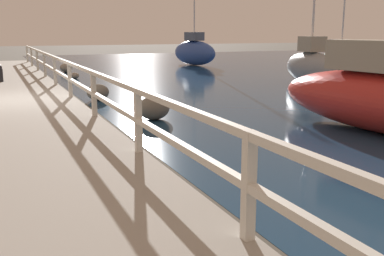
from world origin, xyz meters
name	(u,v)px	position (x,y,z in m)	size (l,w,h in m)	color
ground_plane	(14,111)	(0.00, 0.00, 0.00)	(120.00, 120.00, 0.00)	#4C473D
dock_walkway	(14,106)	(0.00, 0.00, 0.15)	(3.23, 36.00, 0.30)	#9E998E
railing	(70,73)	(1.51, 0.00, 0.98)	(0.10, 32.50, 0.99)	silver
boulder_mid_strip	(154,108)	(3.07, -2.67, 0.29)	(0.78, 0.70, 0.58)	#666056
boulder_far_strip	(98,92)	(2.50, 1.02, 0.26)	(0.69, 0.62, 0.52)	#666056
boulder_water_edge	(66,68)	(3.10, 11.65, 0.24)	(0.64, 0.58, 0.48)	gray
boulder_upstream	(75,76)	(2.95, 8.01, 0.14)	(0.38, 0.35, 0.29)	gray
sailboat_blue	(194,52)	(11.38, 13.52, 0.86)	(1.92, 4.30, 6.28)	#2D4C9E
sailboat_red	(384,96)	(7.06, -5.96, 0.78)	(2.24, 5.78, 4.89)	red
sailboat_gray	(311,65)	(11.37, 1.91, 0.78)	(1.52, 3.65, 7.68)	gray
sailboat_green	(341,58)	(16.99, 6.45, 0.72)	(2.42, 3.59, 7.11)	#236B42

